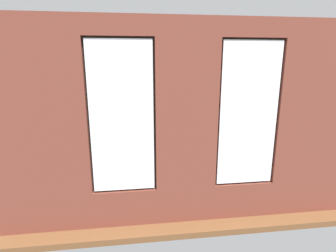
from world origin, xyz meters
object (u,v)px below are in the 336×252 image
candle_jar (168,139)px  potted_plant_by_left_couch (223,135)px  potted_plant_corner_near_left (231,111)px  table_plant_small (163,136)px  media_console (65,152)px  couch_by_window (178,182)px  couch_left (258,153)px  potted_plant_corner_far_left (301,163)px  potted_plant_near_tv (78,153)px  remote_silver (147,142)px  cup_ceramic (177,136)px  tv_flatscreen (63,128)px  remote_black (156,139)px  coffee_table (163,142)px

candle_jar → potted_plant_by_left_couch: size_ratio=0.19×
potted_plant_corner_near_left → potted_plant_by_left_couch: potted_plant_corner_near_left is taller
table_plant_small → media_console: bearing=1.4°
table_plant_small → potted_plant_by_left_couch: (-1.82, -0.48, -0.17)m
couch_by_window → candle_jar: 2.14m
couch_by_window → table_plant_small: couch_by_window is taller
couch_by_window → candle_jar: couch_by_window is taller
couch_left → media_console: size_ratio=1.71×
couch_left → potted_plant_corner_near_left: 2.39m
potted_plant_corner_near_left → potted_plant_corner_far_left: 3.75m
potted_plant_corner_near_left → potted_plant_near_tv: bearing=29.8°
remote_silver → media_console: 2.07m
potted_plant_by_left_couch → potted_plant_near_tv: size_ratio=0.67×
couch_by_window → potted_plant_corner_far_left: 2.37m
cup_ceramic → tv_flatscreen: bearing=4.1°
couch_by_window → remote_black: couch_by_window is taller
tv_flatscreen → potted_plant_corner_far_left: size_ratio=0.89×
candle_jar → potted_plant_corner_far_left: size_ratio=0.09×
potted_plant_corner_near_left → remote_black: bearing=26.4°
potted_plant_by_left_couch → candle_jar: bearing=19.8°
cup_ceramic → coffee_table: bearing=20.6°
cup_ceramic → potted_plant_by_left_couch: (-1.41, -0.33, -0.10)m
candle_jar → media_console: size_ratio=0.09×
coffee_table → potted_plant_corner_far_left: size_ratio=1.23×
couch_by_window → coffee_table: bearing=-89.4°
media_console → couch_by_window: bearing=139.0°
table_plant_small → remote_black: (0.19, -0.11, -0.10)m
table_plant_small → tv_flatscreen: bearing=1.3°
potted_plant_corner_far_left → table_plant_small: bearing=-45.0°
cup_ceramic → remote_silver: size_ratio=0.52×
candle_jar → potted_plant_corner_near_left: 2.74m
tv_flatscreen → potted_plant_by_left_couch: (-4.33, -0.54, -0.49)m
remote_black → remote_silver: bearing=-141.0°
media_console → tv_flatscreen: tv_flatscreen is taller
candle_jar → potted_plant_corner_near_left: (-2.25, -1.50, 0.42)m
couch_by_window → tv_flatscreen: size_ratio=1.90×
potted_plant_by_left_couch → cup_ceramic: bearing=13.1°
couch_left → potted_plant_by_left_couch: size_ratio=3.55×
cup_ceramic → remote_black: size_ratio=0.52×
couch_left → cup_ceramic: size_ratio=22.84×
potted_plant_by_left_couch → potted_plant_near_tv: 4.10m
cup_ceramic → potted_plant_near_tv: size_ratio=0.10×
media_console → potted_plant_corner_near_left: size_ratio=0.85×
potted_plant_corner_near_left → coffee_table: bearing=30.2°
remote_black → potted_plant_corner_far_left: size_ratio=0.14×
coffee_table → cup_ceramic: (-0.41, -0.15, 0.10)m
potted_plant_by_left_couch → potted_plant_corner_near_left: bearing=-121.4°
remote_black → media_console: size_ratio=0.14×
media_console → potted_plant_by_left_couch: size_ratio=2.07×
potted_plant_near_tv → remote_black: bearing=-145.7°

